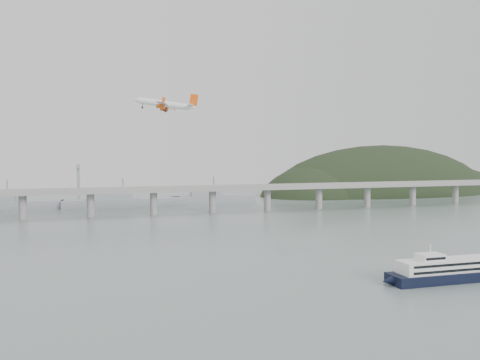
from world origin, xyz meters
name	(u,v)px	position (x,y,z in m)	size (l,w,h in m)	color
ground	(275,263)	(0.00, 0.00, 0.00)	(900.00, 900.00, 0.00)	slate
bridge	(188,193)	(-1.15, 200.00, 17.65)	(800.00, 22.00, 23.90)	gray
headland	(392,208)	(285.18, 331.75, -19.34)	(365.00, 155.00, 156.00)	black
distant_fleet	(0,204)	(-155.36, 265.08, 6.22)	(453.00, 60.90, 40.00)	gray
ferry	(447,271)	(54.48, -51.15, 4.22)	(82.32, 14.74, 15.54)	black
airliner	(166,104)	(-40.68, 62.94, 78.28)	(35.43, 33.04, 10.14)	white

